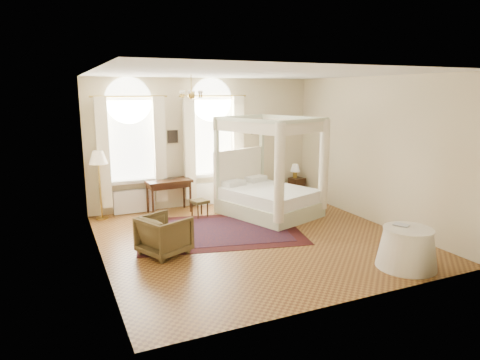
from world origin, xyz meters
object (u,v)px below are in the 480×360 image
(stool, at_px, (200,203))
(side_table, at_px, (407,248))
(nightstand, at_px, (297,187))
(floor_lamp, at_px, (98,161))
(armchair, at_px, (164,235))
(canopy_bed, at_px, (269,193))
(writing_desk, at_px, (169,185))
(coffee_table, at_px, (172,236))

(stool, relative_size, side_table, 0.43)
(nightstand, relative_size, floor_lamp, 0.33)
(armchair, distance_m, floor_lamp, 3.10)
(canopy_bed, height_order, writing_desk, canopy_bed)
(canopy_bed, relative_size, stool, 6.03)
(canopy_bed, relative_size, coffee_table, 4.56)
(canopy_bed, bearing_deg, coffee_table, -151.51)
(canopy_bed, distance_m, coffee_table, 3.25)
(nightstand, height_order, side_table, side_table)
(writing_desk, height_order, side_table, writing_desk)
(canopy_bed, height_order, side_table, canopy_bed)
(writing_desk, distance_m, coffee_table, 2.86)
(armchair, relative_size, floor_lamp, 0.50)
(stool, height_order, armchair, armchair)
(canopy_bed, height_order, nightstand, canopy_bed)
(canopy_bed, height_order, coffee_table, canopy_bed)
(writing_desk, relative_size, stool, 2.60)
(coffee_table, height_order, floor_lamp, floor_lamp)
(canopy_bed, relative_size, nightstand, 4.84)
(stool, distance_m, armchair, 2.46)
(nightstand, bearing_deg, canopy_bed, -140.56)
(stool, bearing_deg, canopy_bed, -17.82)
(writing_desk, distance_m, armchair, 2.86)
(coffee_table, bearing_deg, floor_lamp, 108.20)
(canopy_bed, distance_m, armchair, 3.36)
(stool, distance_m, floor_lamp, 2.54)
(writing_desk, distance_m, stool, 0.96)
(coffee_table, bearing_deg, writing_desk, 76.28)
(nightstand, relative_size, writing_desk, 0.48)
(stool, distance_m, side_table, 4.87)
(armchair, bearing_deg, writing_desk, -41.53)
(nightstand, distance_m, armchair, 5.37)
(canopy_bed, distance_m, side_table, 3.85)
(canopy_bed, bearing_deg, side_table, -80.33)
(coffee_table, bearing_deg, canopy_bed, 28.49)
(writing_desk, relative_size, floor_lamp, 0.70)
(armchair, relative_size, coffee_table, 1.40)
(nightstand, distance_m, coffee_table, 5.27)
(writing_desk, relative_size, side_table, 1.12)
(floor_lamp, bearing_deg, canopy_bed, -18.99)
(coffee_table, height_order, side_table, side_table)
(writing_desk, bearing_deg, side_table, -60.57)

